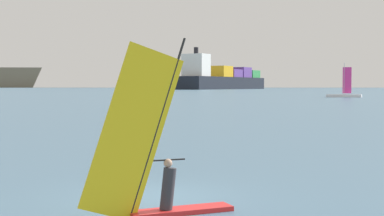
% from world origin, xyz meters
% --- Properties ---
extents(ground_plane, '(4000.00, 4000.00, 0.00)m').
position_xyz_m(ground_plane, '(0.00, 0.00, 0.00)').
color(ground_plane, '#476B84').
extents(windsurfer, '(3.61, 2.18, 4.50)m').
position_xyz_m(windsurfer, '(0.53, -2.23, 1.18)').
color(windsurfer, red).
rests_on(windsurfer, ground_plane).
extents(cargo_ship, '(81.29, 142.45, 37.30)m').
position_xyz_m(cargo_ship, '(-21.63, 515.82, 10.10)').
color(cargo_ship, black).
rests_on(cargo_ship, ground_plane).
extents(distant_headland, '(1105.10, 504.67, 36.85)m').
position_xyz_m(distant_headland, '(-8.69, 1180.37, 18.43)').
color(distant_headland, '#756B56').
rests_on(distant_headland, ground_plane).
extents(small_sailboat, '(9.98, 5.35, 9.58)m').
position_xyz_m(small_sailboat, '(29.54, 141.92, 0.72)').
color(small_sailboat, white).
rests_on(small_sailboat, ground_plane).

